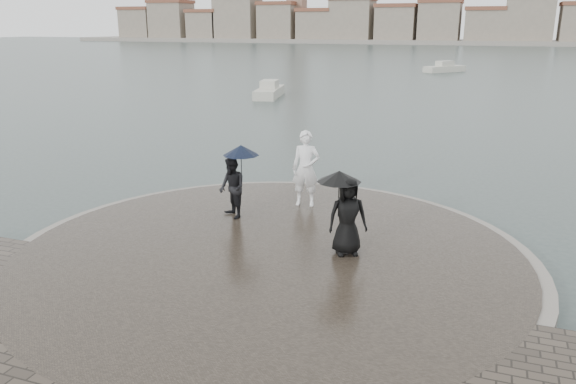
% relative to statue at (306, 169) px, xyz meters
% --- Properties ---
extents(ground, '(400.00, 400.00, 0.00)m').
position_rel_statue_xyz_m(ground, '(0.31, -7.14, -1.47)').
color(ground, '#2B3835').
rests_on(ground, ground).
extents(kerb_ring, '(12.50, 12.50, 0.32)m').
position_rel_statue_xyz_m(kerb_ring, '(0.31, -3.64, -1.31)').
color(kerb_ring, gray).
rests_on(kerb_ring, ground).
extents(quay_tip, '(11.90, 11.90, 0.36)m').
position_rel_statue_xyz_m(quay_tip, '(0.31, -3.64, -1.29)').
color(quay_tip, '#2D261E').
rests_on(quay_tip, ground).
extents(statue, '(0.89, 0.66, 2.22)m').
position_rel_statue_xyz_m(statue, '(0.00, 0.00, 0.00)').
color(statue, white).
rests_on(statue, quay_tip).
extents(visitor_left, '(1.26, 1.10, 2.04)m').
position_rel_statue_xyz_m(visitor_left, '(-1.49, -1.72, -0.02)').
color(visitor_left, black).
rests_on(visitor_left, quay_tip).
extents(visitor_right, '(1.29, 1.08, 1.95)m').
position_rel_statue_xyz_m(visitor_right, '(2.01, -3.13, 0.01)').
color(visitor_right, black).
rests_on(visitor_right, quay_tip).
extents(far_skyline, '(260.00, 20.00, 37.00)m').
position_rel_statue_xyz_m(far_skyline, '(-5.98, 153.56, 4.14)').
color(far_skyline, gray).
rests_on(far_skyline, ground).
extents(boats, '(39.56, 34.98, 1.50)m').
position_rel_statue_xyz_m(boats, '(3.63, 39.95, -1.09)').
color(boats, beige).
rests_on(boats, ground).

